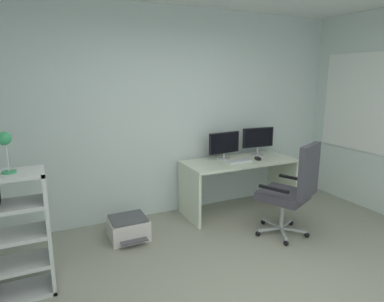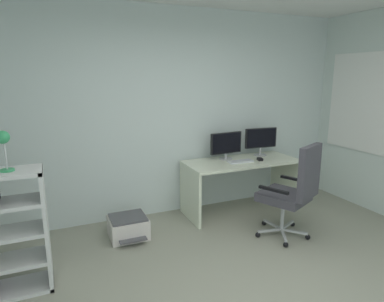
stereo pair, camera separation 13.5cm
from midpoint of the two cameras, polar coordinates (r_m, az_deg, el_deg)
wall_back at (r=4.44m, az=-6.09°, el=6.29°), size 5.32×0.10×2.72m
window_pane at (r=5.25m, az=26.55°, el=7.44°), size 0.01×1.20×1.28m
window_frame at (r=5.24m, az=26.51°, el=7.45°), size 0.02×1.28×1.36m
desk at (r=4.63m, az=7.23°, el=-3.77°), size 1.55×0.66×0.73m
monitor_main at (r=4.58m, az=4.71°, el=1.22°), size 0.48×0.18×0.37m
monitor_secondary at (r=4.88m, az=10.49°, el=2.07°), size 0.49×0.18×0.40m
keyboard at (r=4.49m, az=7.17°, el=-1.72°), size 0.34×0.13×0.02m
computer_mouse at (r=4.63m, az=10.40°, el=-1.29°), size 0.08×0.11×0.03m
office_chair at (r=3.98m, az=15.97°, el=-6.10°), size 0.66×0.71×1.13m
desk_lamp at (r=3.04m, az=-30.54°, el=1.11°), size 0.11×0.11×0.34m
printer at (r=4.04m, az=-11.81°, el=-12.80°), size 0.43×0.48×0.26m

